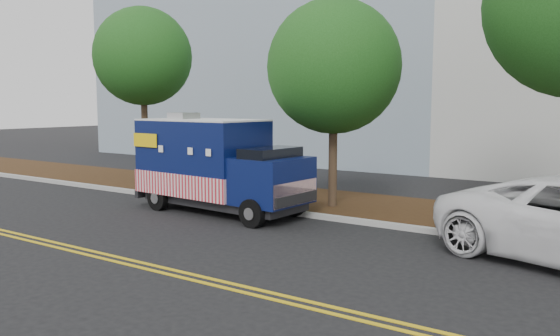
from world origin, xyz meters
The scene contains 9 objects.
ground centered at (0.00, 0.00, 0.00)m, with size 120.00×120.00×0.00m, color black.
curb centered at (0.00, 1.40, 0.07)m, with size 120.00×0.18×0.15m, color #9E9E99.
mulch_strip centered at (0.00, 3.50, 0.07)m, with size 120.00×4.00×0.15m, color black.
centerline_near centered at (0.00, -4.45, 0.01)m, with size 120.00×0.10×0.01m, color gold.
centerline_far centered at (0.00, -4.70, 0.01)m, with size 120.00×0.10×0.01m, color gold.
tree_a centered at (-6.90, 3.36, 5.14)m, with size 3.90×3.90×7.11m.
tree_b centered at (2.10, 2.66, 4.37)m, with size 4.02×4.02×6.39m.
sign_post centered at (-4.03, 1.70, 1.20)m, with size 0.06×0.06×2.40m, color #473828.
food_truck centered at (-0.84, 0.57, 1.36)m, with size 5.84×2.57×3.00m.
Camera 1 is at (9.95, -11.97, 3.27)m, focal length 35.00 mm.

